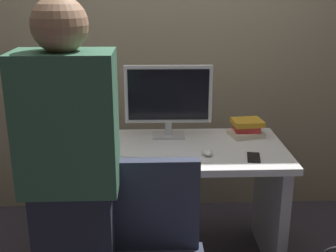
{
  "coord_description": "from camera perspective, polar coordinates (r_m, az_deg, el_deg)",
  "views": [
    {
      "loc": [
        -0.08,
        -2.42,
        1.67
      ],
      "look_at": [
        0.0,
        -0.05,
        0.9
      ],
      "focal_mm": 46.69,
      "sensor_mm": 36.0,
      "label": 1
    }
  ],
  "objects": [
    {
      "name": "cup_near_keyboard",
      "position": [
        2.44,
        -9.74,
        -3.33
      ],
      "size": [
        0.07,
        0.07,
        0.09
      ],
      "primitive_type": "cylinder",
      "color": "silver",
      "rests_on": "desk"
    },
    {
      "name": "wall_back",
      "position": [
        3.19,
        -0.54,
        14.85
      ],
      "size": [
        6.4,
        0.1,
        3.0
      ],
      "primitive_type": "cube",
      "color": "tan",
      "rests_on": "ground"
    },
    {
      "name": "book_stack",
      "position": [
        2.82,
        10.21,
        -0.26
      ],
      "size": [
        0.22,
        0.2,
        0.1
      ],
      "color": "beige",
      "rests_on": "desk"
    },
    {
      "name": "desk",
      "position": [
        2.68,
        -0.04,
        -7.54
      ],
      "size": [
        1.4,
        0.69,
        0.75
      ],
      "color": "white",
      "rests_on": "ground"
    },
    {
      "name": "cup_by_monitor",
      "position": [
        2.76,
        -8.16,
        -0.59
      ],
      "size": [
        0.07,
        0.07,
        0.1
      ],
      "primitive_type": "cylinder",
      "color": "#D84C3F",
      "rests_on": "desk"
    },
    {
      "name": "keyboard",
      "position": [
        2.47,
        -2.09,
        -3.67
      ],
      "size": [
        0.44,
        0.15,
        0.02
      ],
      "primitive_type": "cube",
      "rotation": [
        0.0,
        0.0,
        -0.05
      ],
      "color": "white",
      "rests_on": "desk"
    },
    {
      "name": "mouse",
      "position": [
        2.49,
        5.17,
        -3.37
      ],
      "size": [
        0.06,
        0.1,
        0.03
      ],
      "primitive_type": "ellipsoid",
      "color": "white",
      "rests_on": "desk"
    },
    {
      "name": "person_at_desk",
      "position": [
        1.92,
        -12.42,
        -8.18
      ],
      "size": [
        0.4,
        0.24,
        1.64
      ],
      "color": "#262838",
      "rests_on": "ground"
    },
    {
      "name": "monitor",
      "position": [
        2.7,
        0.04,
        3.76
      ],
      "size": [
        0.54,
        0.14,
        0.46
      ],
      "color": "silver",
      "rests_on": "desk"
    },
    {
      "name": "cell_phone",
      "position": [
        2.48,
        11.11,
        -4.05
      ],
      "size": [
        0.09,
        0.15,
        0.01
      ],
      "primitive_type": "cube",
      "rotation": [
        0.0,
        0.0,
        -0.18
      ],
      "color": "black",
      "rests_on": "desk"
    }
  ]
}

